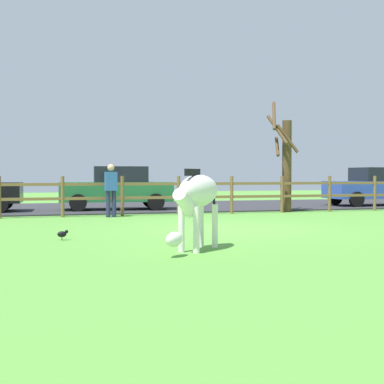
{
  "coord_description": "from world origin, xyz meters",
  "views": [
    {
      "loc": [
        -4.64,
        -12.72,
        1.31
      ],
      "look_at": [
        -0.6,
        0.98,
        0.87
      ],
      "focal_mm": 52.47,
      "sensor_mm": 36.0,
      "label": 1
    }
  ],
  "objects_px": {
    "bare_tree": "(286,161)",
    "parked_car_blue": "(376,186)",
    "crow_on_grass": "(63,234)",
    "visitor_near_fence": "(111,188)",
    "parked_car_green": "(117,188)",
    "zebra": "(197,197)"
  },
  "relations": [
    {
      "from": "zebra",
      "to": "visitor_near_fence",
      "type": "relative_size",
      "value": 0.95
    },
    {
      "from": "parked_car_green",
      "to": "visitor_near_fence",
      "type": "bearing_deg",
      "value": -102.31
    },
    {
      "from": "parked_car_green",
      "to": "parked_car_blue",
      "type": "bearing_deg",
      "value": -1.48
    },
    {
      "from": "zebra",
      "to": "crow_on_grass",
      "type": "xyz_separation_m",
      "value": [
        -2.14,
        2.21,
        -0.8
      ]
    },
    {
      "from": "zebra",
      "to": "bare_tree",
      "type": "bearing_deg",
      "value": 55.83
    },
    {
      "from": "bare_tree",
      "to": "parked_car_green",
      "type": "relative_size",
      "value": 0.95
    },
    {
      "from": "crow_on_grass",
      "to": "parked_car_green",
      "type": "relative_size",
      "value": 0.05
    },
    {
      "from": "crow_on_grass",
      "to": "parked_car_blue",
      "type": "relative_size",
      "value": 0.05
    },
    {
      "from": "parked_car_blue",
      "to": "parked_car_green",
      "type": "height_order",
      "value": "same"
    },
    {
      "from": "zebra",
      "to": "visitor_near_fence",
      "type": "distance_m",
      "value": 8.05
    },
    {
      "from": "crow_on_grass",
      "to": "parked_car_green",
      "type": "xyz_separation_m",
      "value": [
        2.48,
        8.85,
        0.72
      ]
    },
    {
      "from": "zebra",
      "to": "parked_car_green",
      "type": "relative_size",
      "value": 0.38
    },
    {
      "from": "crow_on_grass",
      "to": "parked_car_green",
      "type": "bearing_deg",
      "value": 74.37
    },
    {
      "from": "zebra",
      "to": "crow_on_grass",
      "type": "height_order",
      "value": "zebra"
    },
    {
      "from": "parked_car_green",
      "to": "visitor_near_fence",
      "type": "distance_m",
      "value": 3.09
    },
    {
      "from": "crow_on_grass",
      "to": "visitor_near_fence",
      "type": "relative_size",
      "value": 0.13
    },
    {
      "from": "bare_tree",
      "to": "parked_car_green",
      "type": "distance_m",
      "value": 6.13
    },
    {
      "from": "bare_tree",
      "to": "parked_car_blue",
      "type": "relative_size",
      "value": 0.97
    },
    {
      "from": "zebra",
      "to": "parked_car_blue",
      "type": "bearing_deg",
      "value": 44.34
    },
    {
      "from": "crow_on_grass",
      "to": "visitor_near_fence",
      "type": "height_order",
      "value": "visitor_near_fence"
    },
    {
      "from": "parked_car_green",
      "to": "visitor_near_fence",
      "type": "height_order",
      "value": "visitor_near_fence"
    },
    {
      "from": "crow_on_grass",
      "to": "visitor_near_fence",
      "type": "xyz_separation_m",
      "value": [
        1.82,
        5.83,
        0.78
      ]
    }
  ]
}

